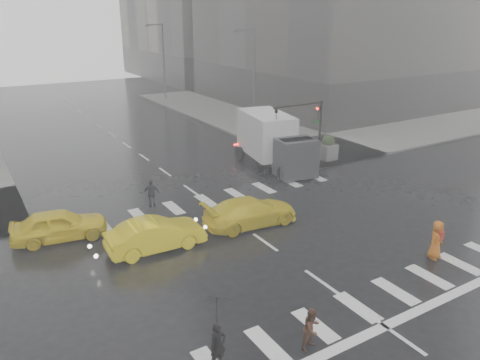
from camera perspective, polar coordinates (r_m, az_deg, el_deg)
ground at (r=22.12m, az=3.08°, el=-7.58°), size 120.00×120.00×0.00m
sidewalk_ne at (r=46.65m, az=10.85°, el=6.93°), size 35.00×35.00×0.15m
road_markings at (r=22.12m, az=3.08°, el=-7.57°), size 18.00×48.00×0.01m
traffic_signal_pole at (r=32.25m, az=8.45°, el=7.13°), size 4.45×0.42×4.50m
street_lamp_near at (r=40.99m, az=1.56°, el=12.46°), size 2.15×0.22×9.00m
street_lamp_far at (r=58.70m, az=-9.43°, el=14.42°), size 2.15×0.22×9.00m
planter_west at (r=31.75m, az=5.22°, el=2.90°), size 1.10×1.10×1.80m
planter_mid at (r=32.94m, az=8.03°, el=3.41°), size 1.10×1.10×1.80m
planter_east at (r=34.20m, az=10.64°, el=3.87°), size 1.10×1.10×1.80m
pedestrian_black at (r=14.31m, az=-2.76°, el=-16.55°), size 0.97×0.99×2.43m
pedestrian_brown at (r=15.69m, az=8.76°, el=-17.46°), size 0.82×0.71×1.44m
pedestrian_orange at (r=22.08m, az=22.83°, el=-6.73°), size 0.93×0.68×1.75m
pedestrian_far_a at (r=26.10m, az=-10.71°, el=-1.60°), size 1.09×0.94×1.59m
pedestrian_far_b at (r=31.31m, az=3.09°, el=2.36°), size 1.13×0.76×1.60m
taxi_front at (r=23.65m, az=-21.19°, el=-5.13°), size 4.54×2.39×1.47m
taxi_mid at (r=21.48m, az=-10.23°, el=-6.58°), size 4.48×1.68×1.46m
taxi_rear at (r=23.54m, az=1.28°, el=-3.88°), size 4.45×2.29×1.42m
box_truck at (r=32.11m, az=4.13°, el=4.88°), size 2.56×6.82×3.62m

